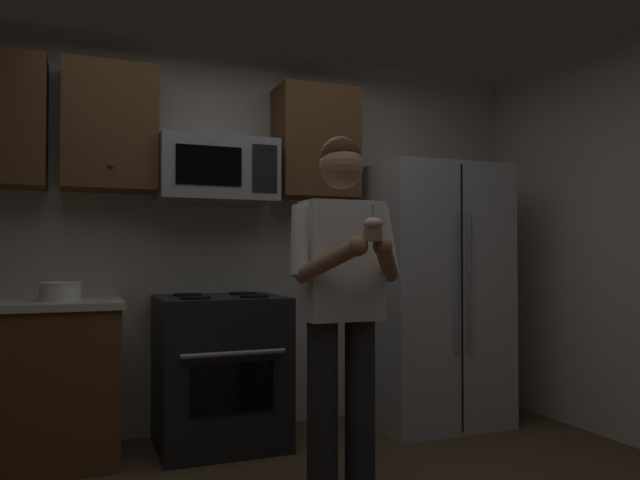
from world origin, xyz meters
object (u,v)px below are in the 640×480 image
(refrigerator, at_px, (432,294))
(oven_range, at_px, (220,370))
(person, at_px, (342,292))
(microwave, at_px, (217,170))
(cupcake, at_px, (372,229))
(bowl_large_white, at_px, (61,291))

(refrigerator, bearing_deg, oven_range, 178.50)
(refrigerator, bearing_deg, person, -138.76)
(microwave, height_order, person, microwave)
(cupcake, bearing_deg, microwave, 104.25)
(bowl_large_white, bearing_deg, cupcake, -46.16)
(microwave, bearing_deg, person, -71.90)
(person, distance_m, cupcake, 0.44)
(person, bearing_deg, cupcake, -90.00)
(oven_range, bearing_deg, cupcake, -74.55)
(oven_range, xyz_separation_m, microwave, (0.00, 0.12, 1.26))
(refrigerator, bearing_deg, bowl_large_white, 179.38)
(person, height_order, cupcake, person)
(oven_range, xyz_separation_m, cupcake, (0.37, -1.35, 0.83))
(refrigerator, distance_m, person, 1.50)
(oven_range, xyz_separation_m, bowl_large_white, (-0.91, -0.01, 0.51))
(microwave, distance_m, bowl_large_white, 1.19)
(microwave, relative_size, cupcake, 4.26)
(oven_range, distance_m, microwave, 1.26)
(oven_range, distance_m, bowl_large_white, 1.05)
(microwave, bearing_deg, bowl_large_white, -171.76)
(bowl_large_white, bearing_deg, microwave, 8.24)
(bowl_large_white, relative_size, cupcake, 1.31)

